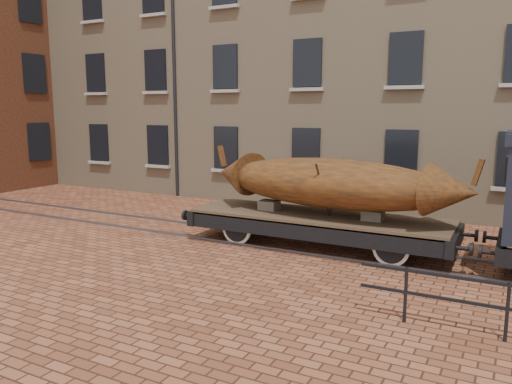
% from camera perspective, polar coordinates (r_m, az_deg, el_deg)
% --- Properties ---
extents(ground, '(90.00, 90.00, 0.00)m').
position_cam_1_polar(ground, '(13.72, 7.40, -6.39)').
color(ground, brown).
extents(warehouse_cream, '(40.00, 10.19, 14.00)m').
position_cam_1_polar(warehouse_cream, '(22.68, 24.76, 16.88)').
color(warehouse_cream, tan).
rests_on(warehouse_cream, ground).
extents(rail_track, '(30.00, 1.52, 0.06)m').
position_cam_1_polar(rail_track, '(13.71, 7.40, -6.27)').
color(rail_track, '#59595E').
rests_on(rail_track, ground).
extents(flatcar_wagon, '(7.84, 2.13, 1.18)m').
position_cam_1_polar(flatcar_wagon, '(13.57, 7.12, -3.34)').
color(flatcar_wagon, '#4C3324').
rests_on(flatcar_wagon, ground).
extents(iron_boat, '(7.42, 2.70, 1.74)m').
position_cam_1_polar(iron_boat, '(13.27, 8.46, 1.05)').
color(iron_boat, brown).
rests_on(iron_boat, flatcar_wagon).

